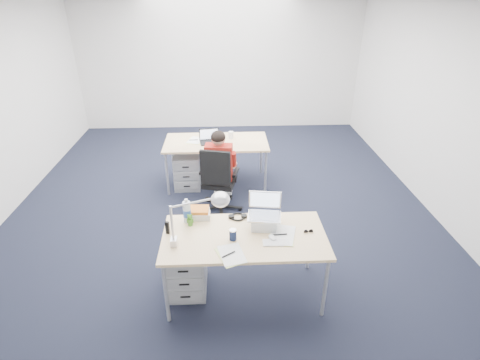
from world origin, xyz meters
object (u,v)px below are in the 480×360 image
(desk_lamp, at_px, (191,218))
(dark_laptop, at_px, (210,136))
(headphones, at_px, (238,216))
(silver_laptop, at_px, (264,212))
(bear_figurine, at_px, (190,220))
(drawer_pedestal_near, at_px, (187,267))
(water_bottle, at_px, (187,211))
(desk_far, at_px, (216,144))
(office_chair, at_px, (219,193))
(can_koozie, at_px, (233,235))
(cordless_phone, at_px, (167,228))
(desk_near, at_px, (244,239))
(wireless_keyboard, at_px, (276,243))
(seated_person, at_px, (220,168))
(computer_mouse, at_px, (272,238))
(book_stack, at_px, (199,213))
(far_cup, at_px, (231,135))
(sunglasses, at_px, (308,231))
(drawer_pedestal_far, at_px, (188,170))

(desk_lamp, relative_size, dark_laptop, 1.91)
(headphones, bearing_deg, silver_laptop, -37.61)
(bear_figurine, bearing_deg, desk_lamp, -105.68)
(drawer_pedestal_near, xyz_separation_m, bear_figurine, (0.06, 0.11, 0.52))
(silver_laptop, relative_size, water_bottle, 1.31)
(desk_far, bearing_deg, office_chair, -87.10)
(can_koozie, xyz_separation_m, cordless_phone, (-0.64, 0.13, 0.01))
(bear_figurine, bearing_deg, headphones, -9.71)
(desk_far, bearing_deg, desk_near, -83.05)
(water_bottle, bearing_deg, office_chair, 77.22)
(desk_lamp, bearing_deg, can_koozie, 7.36)
(drawer_pedestal_near, xyz_separation_m, can_koozie, (0.49, -0.15, 0.51))
(office_chair, xyz_separation_m, silver_laptop, (0.46, -1.51, 0.62))
(wireless_keyboard, relative_size, water_bottle, 0.98)
(desk_lamp, bearing_deg, cordless_phone, 143.70)
(seated_person, height_order, computer_mouse, seated_person)
(office_chair, relative_size, book_stack, 4.36)
(cordless_phone, xyz_separation_m, far_cup, (0.68, 2.53, -0.01))
(water_bottle, xyz_separation_m, bear_figurine, (0.03, -0.07, -0.07))
(sunglasses, bearing_deg, desk_near, 176.81)
(office_chair, bearing_deg, bear_figurine, -87.58)
(sunglasses, bearing_deg, office_chair, 113.45)
(can_koozie, bearing_deg, dark_laptop, 96.49)
(desk_lamp, bearing_deg, headphones, 43.34)
(silver_laptop, bearing_deg, office_chair, 115.06)
(far_cup, bearing_deg, wireless_keyboard, -82.41)
(seated_person, height_order, headphones, seated_person)
(computer_mouse, distance_m, far_cup, 2.69)
(wireless_keyboard, relative_size, far_cup, 2.33)
(can_koozie, distance_m, dark_laptop, 2.49)
(wireless_keyboard, bearing_deg, dark_laptop, 106.47)
(office_chair, relative_size, sunglasses, 10.29)
(seated_person, relative_size, headphones, 6.00)
(drawer_pedestal_far, relative_size, far_cup, 4.93)
(sunglasses, bearing_deg, drawer_pedestal_far, 114.97)
(drawer_pedestal_far, height_order, wireless_keyboard, wireless_keyboard)
(computer_mouse, distance_m, can_koozie, 0.38)
(silver_laptop, height_order, desk_lamp, desk_lamp)
(drawer_pedestal_far, bearing_deg, headphones, -71.14)
(dark_laptop, bearing_deg, far_cup, 19.23)
(office_chair, bearing_deg, desk_lamp, -84.36)
(office_chair, xyz_separation_m, water_bottle, (-0.31, -1.38, 0.58))
(cordless_phone, bearing_deg, computer_mouse, 12.33)
(wireless_keyboard, xyz_separation_m, far_cup, (-0.36, 2.73, 0.05))
(seated_person, height_order, water_bottle, seated_person)
(sunglasses, bearing_deg, cordless_phone, 172.65)
(computer_mouse, distance_m, book_stack, 0.84)
(silver_laptop, xyz_separation_m, water_bottle, (-0.78, 0.14, -0.04))
(sunglasses, height_order, desk_lamp, desk_lamp)
(headphones, height_order, book_stack, book_stack)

